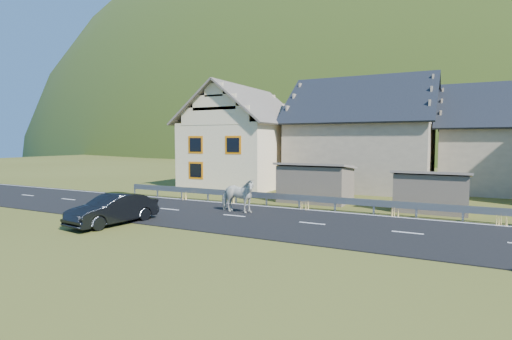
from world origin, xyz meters
The scene contains 13 objects.
ground centered at (0.00, 0.00, 0.00)m, with size 160.00×160.00×0.00m, color #3E4113.
road centered at (0.00, 0.00, 0.02)m, with size 60.00×7.00×0.04m, color black.
lane_markings centered at (0.00, 0.00, 0.04)m, with size 60.00×6.60×0.01m, color silver.
guardrail centered at (0.00, 3.68, 0.56)m, with size 28.10×0.09×0.75m.
shed_left centered at (-2.00, 6.50, 1.10)m, with size 4.30×3.30×2.40m, color #6E6252.
shed_right centered at (4.50, 6.00, 1.00)m, with size 3.80×2.90×2.20m, color #6E6252.
house_cream centered at (-10.00, 12.00, 4.36)m, with size 7.80×9.80×8.30m.
house_stone_a centered at (-1.00, 15.00, 4.63)m, with size 10.80×9.80×8.90m.
house_stone_b centered at (9.00, 17.00, 4.24)m, with size 9.80×8.80×8.10m.
mountain centered at (5.00, 180.00, -20.00)m, with size 440.00×280.00×260.00m, color #203815.
conifer_patch centered at (-55.00, 110.00, 6.00)m, with size 76.00×50.00×28.00m, color black.
horse centered at (-4.30, 0.86, 0.91)m, with size 2.07×0.94×1.74m, color beige.
car centered at (-7.91, -4.00, 0.67)m, with size 1.43×4.09×1.35m, color black.
Camera 1 is at (5.70, -16.77, 3.74)m, focal length 28.00 mm.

